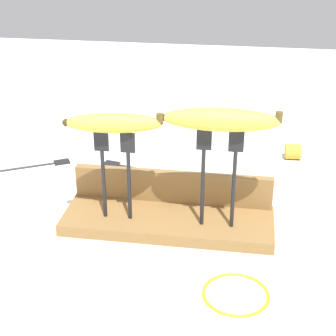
# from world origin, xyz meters

# --- Properties ---
(ground_plane) EXTENTS (3.00, 3.00, 0.00)m
(ground_plane) POSITION_xyz_m (0.00, 0.00, 0.00)
(ground_plane) COLOR white
(wooden_board) EXTENTS (0.39, 0.14, 0.02)m
(wooden_board) POSITION_xyz_m (0.00, 0.00, 0.01)
(wooden_board) COLOR olive
(wooden_board) RESTS_ON ground
(board_backstop) EXTENTS (0.39, 0.02, 0.06)m
(board_backstop) POSITION_xyz_m (0.00, 0.06, 0.05)
(board_backstop) COLOR olive
(board_backstop) RESTS_ON wooden_board
(fork_stand_left) EXTENTS (0.07, 0.01, 0.17)m
(fork_stand_left) POSITION_xyz_m (-0.09, -0.02, 0.13)
(fork_stand_left) COLOR black
(fork_stand_left) RESTS_ON wooden_board
(fork_stand_right) EXTENTS (0.08, 0.01, 0.18)m
(fork_stand_right) POSITION_xyz_m (0.09, -0.02, 0.13)
(fork_stand_right) COLOR black
(fork_stand_right) RESTS_ON wooden_board
(banana_raised_left) EXTENTS (0.18, 0.06, 0.04)m
(banana_raised_left) POSITION_xyz_m (-0.09, -0.02, 0.21)
(banana_raised_left) COLOR #DBD147
(banana_raised_left) RESTS_ON fork_stand_left
(banana_raised_right) EXTENTS (0.20, 0.05, 0.04)m
(banana_raised_right) POSITION_xyz_m (0.09, -0.02, 0.23)
(banana_raised_right) COLOR #DBD147
(banana_raised_right) RESTS_ON fork_stand_right
(fork_fallen_near) EXTENTS (0.17, 0.10, 0.01)m
(fork_fallen_near) POSITION_xyz_m (-0.33, 0.22, 0.00)
(fork_fallen_near) COLOR black
(fork_fallen_near) RESTS_ON ground
(fork_fallen_far) EXTENTS (0.16, 0.05, 0.01)m
(fork_fallen_far) POSITION_xyz_m (-0.14, 0.24, 0.00)
(fork_fallen_far) COLOR black
(fork_fallen_far) RESTS_ON ground
(banana_chunk_near) EXTENTS (0.04, 0.04, 0.04)m
(banana_chunk_near) POSITION_xyz_m (0.25, 0.35, 0.02)
(banana_chunk_near) COLOR gold
(banana_chunk_near) RESTS_ON ground
(wire_coil) EXTENTS (0.11, 0.11, 0.01)m
(wire_coil) POSITION_xyz_m (0.14, -0.18, 0.00)
(wire_coil) COLOR gold
(wire_coil) RESTS_ON ground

